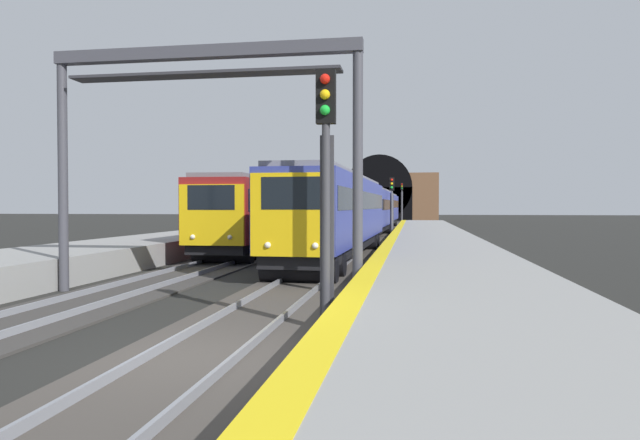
# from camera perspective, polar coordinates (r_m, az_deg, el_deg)

# --- Properties ---
(ground_plane) EXTENTS (320.00, 320.00, 0.00)m
(ground_plane) POSITION_cam_1_polar(r_m,az_deg,el_deg) (9.81, -12.15, -13.54)
(ground_plane) COLOR black
(platform_right) EXTENTS (112.00, 4.55, 0.95)m
(platform_right) POSITION_cam_1_polar(r_m,az_deg,el_deg) (9.11, 15.54, -11.65)
(platform_right) COLOR gray
(platform_right) RESTS_ON ground_plane
(platform_right_edge_strip) EXTENTS (112.00, 0.50, 0.01)m
(platform_right_edge_strip) POSITION_cam_1_polar(r_m,az_deg,el_deg) (9.02, 2.50, -8.62)
(platform_right_edge_strip) COLOR yellow
(platform_right_edge_strip) RESTS_ON platform_right
(track_main_line) EXTENTS (160.00, 3.00, 0.21)m
(track_main_line) POSITION_cam_1_polar(r_m,az_deg,el_deg) (9.80, -12.15, -13.31)
(track_main_line) COLOR #423D38
(track_main_line) RESTS_ON ground_plane
(train_main_approaching) EXTENTS (56.51, 3.16, 3.95)m
(train_main_approaching) POSITION_cam_1_polar(r_m,az_deg,el_deg) (45.49, 4.90, 1.04)
(train_main_approaching) COLOR navy
(train_main_approaching) RESTS_ON ground_plane
(train_adjacent_platform) EXTENTS (57.51, 3.18, 4.81)m
(train_adjacent_platform) POSITION_cam_1_polar(r_m,az_deg,el_deg) (51.59, 0.06, 1.08)
(train_adjacent_platform) COLOR maroon
(train_adjacent_platform) RESTS_ON ground_plane
(railway_signal_near) EXTENTS (0.39, 0.38, 5.19)m
(railway_signal_near) POSITION_cam_1_polar(r_m,az_deg,el_deg) (11.30, 0.60, 4.53)
(railway_signal_near) COLOR #38383D
(railway_signal_near) RESTS_ON ground_plane
(railway_signal_mid) EXTENTS (0.39, 0.38, 4.80)m
(railway_signal_mid) POSITION_cam_1_polar(r_m,az_deg,el_deg) (45.77, 7.15, 1.89)
(railway_signal_mid) COLOR #4C4C54
(railway_signal_mid) RESTS_ON ground_plane
(railway_signal_far) EXTENTS (0.39, 0.38, 5.94)m
(railway_signal_far) POSITION_cam_1_polar(r_m,az_deg,el_deg) (85.56, 8.14, 2.07)
(railway_signal_far) COLOR #4C4C54
(railway_signal_far) RESTS_ON ground_plane
(overhead_signal_gantry) EXTENTS (0.70, 9.03, 7.04)m
(overhead_signal_gantry) POSITION_cam_1_polar(r_m,az_deg,el_deg) (16.82, -11.50, 11.05)
(overhead_signal_gantry) COLOR #3F3F47
(overhead_signal_gantry) RESTS_ON ground_plane
(tunnel_portal) EXTENTS (2.50, 20.25, 11.45)m
(tunnel_portal) POSITION_cam_1_polar(r_m,az_deg,el_deg) (100.69, 5.94, 2.32)
(tunnel_portal) COLOR brown
(tunnel_portal) RESTS_ON ground_plane
(catenary_mast_near) EXTENTS (0.22, 1.91, 7.35)m
(catenary_mast_near) POSITION_cam_1_polar(r_m,az_deg,el_deg) (63.19, -4.80, 2.52)
(catenary_mast_near) COLOR #595B60
(catenary_mast_near) RESTS_ON ground_plane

